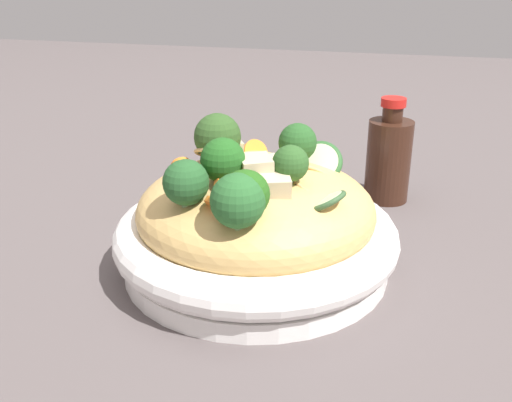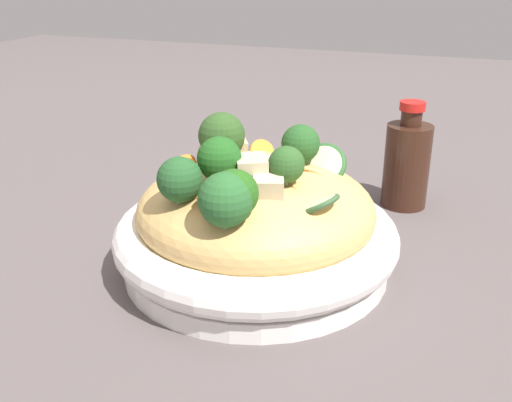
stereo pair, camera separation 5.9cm
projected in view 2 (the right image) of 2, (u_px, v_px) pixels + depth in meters
The scene contains 8 objects.
ground_plane at pixel (256, 267), 0.62m from camera, with size 3.00×3.00×0.00m, color #564D4C.
serving_bowl at pixel (256, 241), 0.61m from camera, with size 0.29×0.29×0.06m.
noodle_heap at pixel (256, 209), 0.60m from camera, with size 0.24×0.24×0.11m.
broccoli_florets at pixel (233, 167), 0.55m from camera, with size 0.19×0.14×0.07m.
carrot_coins at pixel (242, 173), 0.58m from camera, with size 0.18×0.16×0.03m.
zucchini_slices at pixel (279, 170), 0.59m from camera, with size 0.13×0.17×0.04m.
chicken_chunks at pixel (252, 167), 0.57m from camera, with size 0.13×0.11×0.04m.
soy_sauce_bottle at pixel (407, 163), 0.76m from camera, with size 0.06×0.06×0.14m.
Camera 2 is at (0.51, 0.19, 0.31)m, focal length 41.53 mm.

